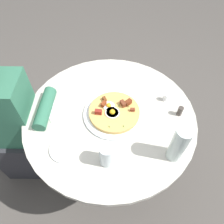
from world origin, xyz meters
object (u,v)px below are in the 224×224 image
breakfast_pizza (114,111)px  knife (63,110)px  pizza_plate (114,113)px  dining_table (110,131)px  salt_shaker (166,97)px  bread_plate (65,149)px  fork (60,106)px  water_glass (107,155)px  water_bottle (179,144)px  person_seated (12,129)px  pepper_shaker (180,111)px

breakfast_pizza → knife: breakfast_pizza is taller
breakfast_pizza → knife: size_ratio=1.53×
pizza_plate → dining_table: bearing=3.8°
salt_shaker → knife: bearing=8.4°
bread_plate → fork: bread_plate is taller
water_glass → salt_shaker: size_ratio=2.90×
fork → water_bottle: 0.67m
person_seated → bread_plate: (-0.42, 0.24, 0.21)m
knife → pepper_shaker: 0.64m
water_glass → pepper_shaker: 0.48m
knife → water_bottle: (-0.57, 0.26, 0.10)m
breakfast_pizza → pepper_shaker: size_ratio=4.82×
fork → knife: size_ratio=1.00×
bread_plate → fork: size_ratio=0.84×
water_glass → pepper_shaker: water_glass is taller
bread_plate → pepper_shaker: (-0.59, -0.22, 0.02)m
dining_table → person_seated: size_ratio=0.83×
pizza_plate → salt_shaker: (-0.29, -0.11, 0.02)m
person_seated → fork: size_ratio=6.31×
knife → water_glass: (-0.26, 0.30, 0.06)m
water_bottle → salt_shaker: (-0.01, -0.35, -0.09)m
breakfast_pizza → fork: size_ratio=1.53×
breakfast_pizza → bread_plate: size_ratio=1.82×
dining_table → water_bottle: bearing=141.9°
pizza_plate → water_glass: bearing=83.4°
pizza_plate → water_bottle: 0.39m
dining_table → fork: 0.34m
bread_plate → water_glass: (-0.21, 0.06, 0.06)m
pepper_shaker → knife: bearing=-1.6°
fork → knife: bearing=90.0°
salt_shaker → pepper_shaker: bearing=121.0°
pepper_shaker → fork: bearing=-4.2°
pizza_plate → fork: pizza_plate is taller
water_glass → pepper_shaker: (-0.39, -0.28, -0.04)m
breakfast_pizza → salt_shaker: breakfast_pizza is taller
salt_shaker → pepper_shaker: pepper_shaker is taller
pizza_plate → water_bottle: water_bottle is taller
water_glass → pepper_shaker: size_ratio=2.32×
pizza_plate → water_bottle: (-0.28, 0.24, 0.10)m
person_seated → water_bottle: (-0.94, 0.27, 0.32)m
dining_table → knife: (0.26, -0.02, 0.17)m
person_seated → water_glass: 0.74m
breakfast_pizza → pepper_shaker: (-0.36, -0.00, 0.00)m
water_bottle → salt_shaker: bearing=-91.6°
fork → pepper_shaker: 0.66m
fork → water_glass: size_ratio=1.36×
water_glass → salt_shaker: (-0.33, -0.38, -0.04)m
pizza_plate → breakfast_pizza: bearing=-35.0°
person_seated → breakfast_pizza: bearing=177.8°
knife → person_seated: bearing=-31.8°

